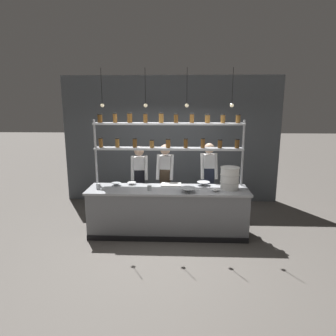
# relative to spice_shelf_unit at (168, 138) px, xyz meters

# --- Properties ---
(ground_plane) EXTENTS (40.00, 40.00, 0.00)m
(ground_plane) POSITION_rel_spice_shelf_unit_xyz_m (0.01, -0.33, -1.85)
(ground_plane) COLOR #5B5651
(back_wall) EXTENTS (5.47, 0.12, 3.19)m
(back_wall) POSITION_rel_spice_shelf_unit_xyz_m (0.01, 1.78, -0.26)
(back_wall) COLOR #4C5156
(back_wall) RESTS_ON ground_plane
(prep_counter) EXTENTS (3.07, 0.76, 0.92)m
(prep_counter) POSITION_rel_spice_shelf_unit_xyz_m (0.01, -0.33, -1.39)
(prep_counter) COLOR gray
(prep_counter) RESTS_ON ground_plane
(spice_shelf_unit) EXTENTS (2.96, 0.28, 2.34)m
(spice_shelf_unit) POSITION_rel_spice_shelf_unit_xyz_m (0.00, 0.00, 0.00)
(spice_shelf_unit) COLOR #ADAFB5
(spice_shelf_unit) RESTS_ON ground_plane
(chef_left) EXTENTS (0.38, 0.30, 1.63)m
(chef_left) POSITION_rel_spice_shelf_unit_xyz_m (-0.64, 0.42, -0.92)
(chef_left) COLOR black
(chef_left) RESTS_ON ground_plane
(chef_center) EXTENTS (0.37, 0.30, 1.68)m
(chef_center) POSITION_rel_spice_shelf_unit_xyz_m (-0.08, 0.35, -0.88)
(chef_center) COLOR black
(chef_center) RESTS_ON ground_plane
(chef_right) EXTENTS (0.37, 0.30, 1.70)m
(chef_right) POSITION_rel_spice_shelf_unit_xyz_m (0.85, 0.42, -0.87)
(chef_right) COLOR black
(chef_right) RESTS_ON ground_plane
(container_stack) EXTENTS (0.36, 0.36, 0.43)m
(container_stack) POSITION_rel_spice_shelf_unit_xyz_m (1.18, -0.30, -0.72)
(container_stack) COLOR white
(container_stack) RESTS_ON prep_counter
(cutting_board) EXTENTS (0.40, 0.26, 0.02)m
(cutting_board) POSITION_rel_spice_shelf_unit_xyz_m (0.06, -0.07, -0.92)
(cutting_board) COLOR silver
(cutting_board) RESTS_ON prep_counter
(prep_bowl_near_left) EXTENTS (0.17, 0.17, 0.05)m
(prep_bowl_near_left) POSITION_rel_spice_shelf_unit_xyz_m (-0.73, -0.06, -0.91)
(prep_bowl_near_left) COLOR white
(prep_bowl_near_left) RESTS_ON prep_counter
(prep_bowl_center_front) EXTENTS (0.29, 0.29, 0.08)m
(prep_bowl_center_front) POSITION_rel_spice_shelf_unit_xyz_m (0.39, -0.53, -0.89)
(prep_bowl_center_front) COLOR #B2B7BC
(prep_bowl_center_front) RESTS_ON prep_counter
(prep_bowl_center_back) EXTENTS (0.17, 0.17, 0.05)m
(prep_bowl_center_back) POSITION_rel_spice_shelf_unit_xyz_m (0.89, -0.49, -0.91)
(prep_bowl_center_back) COLOR white
(prep_bowl_center_back) RESTS_ON prep_counter
(prep_bowl_near_right) EXTENTS (0.26, 0.26, 0.07)m
(prep_bowl_near_right) POSITION_rel_spice_shelf_unit_xyz_m (0.71, -0.06, -0.90)
(prep_bowl_near_right) COLOR silver
(prep_bowl_near_right) RESTS_ON prep_counter
(prep_bowl_far_left) EXTENTS (0.19, 0.19, 0.05)m
(prep_bowl_far_left) POSITION_rel_spice_shelf_unit_xyz_m (-1.03, -0.14, -0.91)
(prep_bowl_far_left) COLOR #B2B7BC
(prep_bowl_far_left) RESTS_ON prep_counter
(serving_cup_front) EXTENTS (0.08, 0.08, 0.11)m
(serving_cup_front) POSITION_rel_spice_shelf_unit_xyz_m (-1.31, -0.41, -0.88)
(serving_cup_front) COLOR #B2B7BC
(serving_cup_front) RESTS_ON prep_counter
(serving_cup_by_board) EXTENTS (0.08, 0.08, 0.09)m
(serving_cup_by_board) POSITION_rel_spice_shelf_unit_xyz_m (-0.33, -0.46, -0.89)
(serving_cup_by_board) COLOR #B2B7BC
(serving_cup_by_board) RESTS_ON prep_counter
(pendant_light_row) EXTENTS (2.41, 0.07, 0.69)m
(pendant_light_row) POSITION_rel_spice_shelf_unit_xyz_m (-0.02, -0.33, 0.67)
(pendant_light_row) COLOR black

